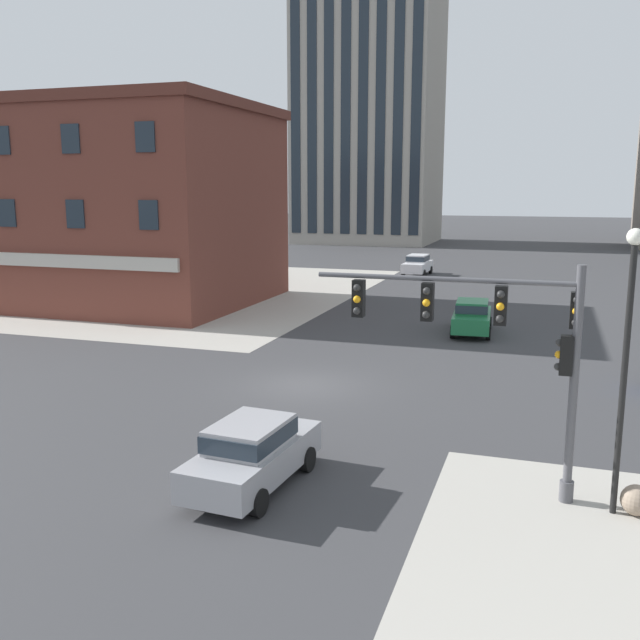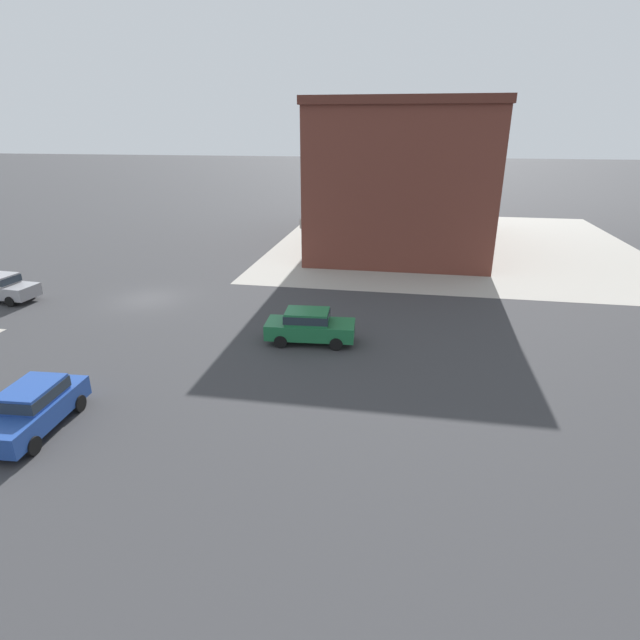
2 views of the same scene
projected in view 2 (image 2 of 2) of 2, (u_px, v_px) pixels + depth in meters
name	position (u px, v px, depth m)	size (l,w,h in m)	color
ground_plane	(148.00, 299.00, 31.50)	(320.00, 320.00, 0.00)	#38383A
sidewalk_far_corner	(452.00, 243.00, 46.59)	(32.00, 32.00, 0.02)	#A8A399
car_main_northbound_far	(309.00, 325.00, 24.92)	(2.12, 4.51, 1.68)	#1E6B3D
car_main_southbound_far	(33.00, 406.00, 17.68)	(4.50, 2.10, 1.68)	#23479E
car_cross_westbound	(0.00, 286.00, 30.96)	(2.13, 4.52, 1.68)	#99999E
storefront_block_near_corner	(402.00, 175.00, 45.27)	(22.59, 14.39, 12.16)	brown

